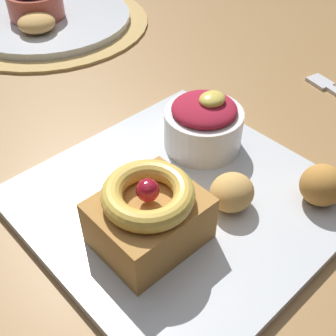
{
  "coord_description": "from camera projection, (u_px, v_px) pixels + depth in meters",
  "views": [
    {
      "loc": [
        -0.28,
        -0.42,
        1.07
      ],
      "look_at": [
        -0.06,
        -0.18,
        0.77
      ],
      "focal_mm": 46.61,
      "sensor_mm": 36.0,
      "label": 1
    }
  ],
  "objects": [
    {
      "name": "back_plate",
      "position": [
        48.0,
        18.0,
        0.78
      ],
      "size": [
        0.29,
        0.29,
        0.01
      ],
      "primitive_type": "cylinder",
      "color": "silver",
      "rests_on": "woven_placemat"
    },
    {
      "name": "woven_placemat",
      "position": [
        49.0,
        23.0,
        0.79
      ],
      "size": [
        0.36,
        0.36,
        0.0
      ],
      "primitive_type": "cylinder",
      "color": "tan",
      "rests_on": "dining_table"
    },
    {
      "name": "back_ramekin",
      "position": [
        35.0,
        1.0,
        0.76
      ],
      "size": [
        0.1,
        0.1,
        0.07
      ],
      "color": "#B24C3D",
      "rests_on": "back_plate"
    },
    {
      "name": "cake_slice",
      "position": [
        149.0,
        214.0,
        0.39
      ],
      "size": [
        0.1,
        0.08,
        0.08
      ],
      "rotation": [
        0.0,
        0.0,
        -0.01
      ],
      "color": "#B77F3D",
      "rests_on": "front_plate"
    },
    {
      "name": "fritter_front",
      "position": [
        232.0,
        192.0,
        0.43
      ],
      "size": [
        0.05,
        0.04,
        0.04
      ],
      "primitive_type": "ellipsoid",
      "color": "tan",
      "rests_on": "front_plate"
    },
    {
      "name": "berry_ramekin",
      "position": [
        204.0,
        124.0,
        0.5
      ],
      "size": [
        0.09,
        0.09,
        0.07
      ],
      "color": "white",
      "rests_on": "front_plate"
    },
    {
      "name": "dining_table",
      "position": [
        112.0,
        157.0,
        0.66
      ],
      "size": [
        1.32,
        0.96,
        0.73
      ],
      "color": "olive",
      "rests_on": "ground_plane"
    },
    {
      "name": "fritter_middle",
      "position": [
        322.0,
        185.0,
        0.44
      ],
      "size": [
        0.05,
        0.04,
        0.04
      ],
      "primitive_type": "ellipsoid",
      "color": "#BC7F38",
      "rests_on": "front_plate"
    },
    {
      "name": "back_pastry",
      "position": [
        37.0,
        23.0,
        0.72
      ],
      "size": [
        0.06,
        0.06,
        0.03
      ],
      "primitive_type": "ellipsoid",
      "color": "tan",
      "rests_on": "back_plate"
    },
    {
      "name": "front_plate",
      "position": [
        181.0,
        201.0,
        0.46
      ],
      "size": [
        0.29,
        0.29,
        0.01
      ],
      "primitive_type": "cube",
      "color": "silver",
      "rests_on": "dining_table"
    }
  ]
}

